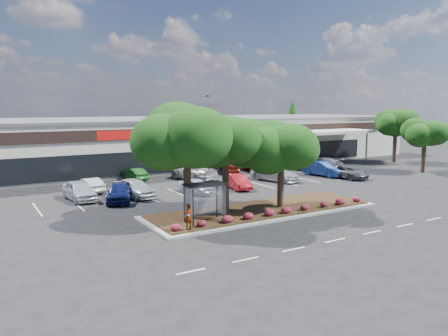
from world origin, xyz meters
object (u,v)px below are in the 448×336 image
car_0 (79,191)px  survey_stake (350,231)px  light_pole (202,135)px  car_1 (119,192)px

car_0 → survey_stake: bearing=-66.4°
survey_stake → car_0: size_ratio=0.24×
survey_stake → car_0: 22.75m
light_pole → survey_stake: size_ratio=8.25×
light_pole → survey_stake: 33.95m
light_pole → survey_stake: (-7.74, -32.88, -3.42)m
car_0 → car_1: bearing=-44.1°
light_pole → survey_stake: light_pole is taller
light_pole → car_0: light_pole is taller
light_pole → car_1: bearing=-136.3°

